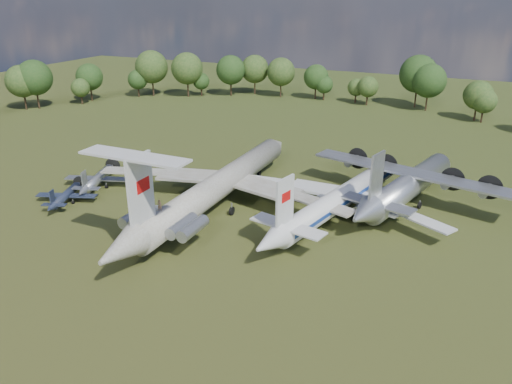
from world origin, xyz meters
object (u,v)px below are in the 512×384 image
at_px(small_prop_northwest, 98,181).
at_px(small_prop_west, 66,197).
at_px(tu104_jet, 342,201).
at_px(il62_airliner, 219,190).
at_px(person_on_il62, 160,205).
at_px(an12_transport, 409,188).

bearing_deg(small_prop_northwest, small_prop_west, -109.55).
relative_size(tu104_jet, small_prop_northwest, 2.79).
distance_m(il62_airliner, person_on_il62, 16.84).
distance_m(an12_transport, small_prop_west, 57.66).
bearing_deg(tu104_jet, small_prop_northwest, -158.61).
relative_size(tu104_jet, an12_transport, 1.19).
xyz_separation_m(small_prop_west, person_on_il62, (24.11, -6.80, 5.68)).
relative_size(an12_transport, person_on_il62, 23.96).
height_order(an12_transport, person_on_il62, person_on_il62).
xyz_separation_m(an12_transport, small_prop_west, (-52.43, -23.95, -1.61)).
bearing_deg(il62_airliner, small_prop_west, -157.99).
bearing_deg(an12_transport, person_on_il62, -118.45).
xyz_separation_m(tu104_jet, small_prop_west, (-43.53, -14.69, -1.36)).
bearing_deg(small_prop_northwest, person_on_il62, -50.62).
relative_size(il62_airliner, tu104_jet, 1.26).
xyz_separation_m(tu104_jet, an12_transport, (8.90, 9.26, 0.26)).
bearing_deg(small_prop_west, small_prop_northwest, 69.07).
bearing_deg(an12_transport, small_prop_west, -141.25).
distance_m(tu104_jet, an12_transport, 12.84).
relative_size(il62_airliner, an12_transport, 1.50).
bearing_deg(an12_transport, small_prop_northwest, -148.86).
relative_size(il62_airliner, small_prop_west, 4.31).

